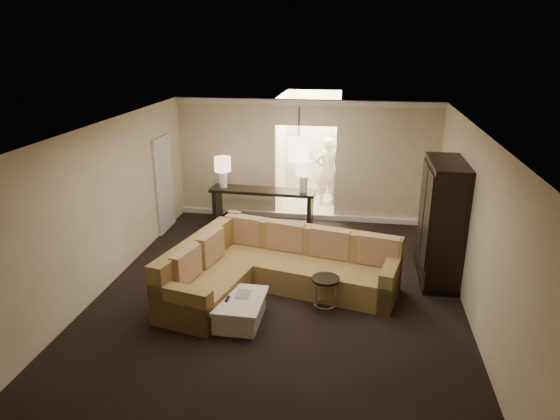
% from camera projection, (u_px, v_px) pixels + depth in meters
% --- Properties ---
extents(ground, '(8.00, 8.00, 0.00)m').
position_uv_depth(ground, '(277.00, 300.00, 8.23)').
color(ground, black).
rests_on(ground, ground).
extents(wall_back, '(6.00, 0.04, 2.80)m').
position_uv_depth(wall_back, '(305.00, 161.00, 11.49)').
color(wall_back, beige).
rests_on(wall_back, ground).
extents(wall_front, '(6.00, 0.04, 2.80)m').
position_uv_depth(wall_front, '(197.00, 393.00, 4.04)').
color(wall_front, beige).
rests_on(wall_front, ground).
extents(wall_left, '(0.04, 8.00, 2.80)m').
position_uv_depth(wall_left, '(98.00, 211.00, 8.21)').
color(wall_left, beige).
rests_on(wall_left, ground).
extents(wall_right, '(0.04, 8.00, 2.80)m').
position_uv_depth(wall_right, '(478.00, 232.00, 7.32)').
color(wall_right, beige).
rests_on(wall_right, ground).
extents(ceiling, '(6.00, 8.00, 0.02)m').
position_uv_depth(ceiling, '(277.00, 132.00, 7.30)').
color(ceiling, white).
rests_on(ceiling, wall_back).
extents(crown_molding, '(6.00, 0.10, 0.12)m').
position_uv_depth(crown_molding, '(306.00, 102.00, 11.00)').
color(crown_molding, white).
rests_on(crown_molding, wall_back).
extents(baseboard, '(6.00, 0.10, 0.12)m').
position_uv_depth(baseboard, '(304.00, 216.00, 11.89)').
color(baseboard, white).
rests_on(baseboard, ground).
extents(side_door, '(0.05, 0.90, 2.10)m').
position_uv_depth(side_door, '(164.00, 184.00, 10.93)').
color(side_door, silver).
rests_on(side_door, ground).
extents(foyer, '(1.44, 2.02, 2.80)m').
position_uv_depth(foyer, '(311.00, 152.00, 12.77)').
color(foyer, silver).
rests_on(foyer, ground).
extents(sectional_sofa, '(3.81, 2.82, 1.00)m').
position_uv_depth(sectional_sofa, '(271.00, 269.00, 8.44)').
color(sectional_sofa, brown).
rests_on(sectional_sofa, ground).
extents(coffee_table, '(0.98, 0.98, 0.41)m').
position_uv_depth(coffee_table, '(232.00, 309.00, 7.58)').
color(coffee_table, silver).
rests_on(coffee_table, ground).
extents(console_table, '(2.37, 0.62, 0.91)m').
position_uv_depth(console_table, '(263.00, 205.00, 11.16)').
color(console_table, black).
rests_on(console_table, ground).
extents(armoire, '(0.64, 1.49, 2.14)m').
position_uv_depth(armoire, '(441.00, 224.00, 8.70)').
color(armoire, black).
rests_on(armoire, ground).
extents(drink_table, '(0.44, 0.44, 0.55)m').
position_uv_depth(drink_table, '(325.00, 287.00, 7.84)').
color(drink_table, black).
rests_on(drink_table, ground).
extents(table_lamp_left, '(0.36, 0.36, 0.69)m').
position_uv_depth(table_lamp_left, '(223.00, 167.00, 11.04)').
color(table_lamp_left, white).
rests_on(table_lamp_left, console_table).
extents(table_lamp_right, '(0.36, 0.36, 0.69)m').
position_uv_depth(table_lamp_right, '(304.00, 171.00, 10.72)').
color(table_lamp_right, white).
rests_on(table_lamp_right, console_table).
extents(pendant_light, '(0.38, 0.38, 1.09)m').
position_uv_depth(pendant_light, '(299.00, 149.00, 10.10)').
color(pendant_light, black).
rests_on(pendant_light, ceiling).
extents(person, '(0.81, 0.66, 1.94)m').
position_uv_depth(person, '(327.00, 168.00, 12.59)').
color(person, silver).
rests_on(person, ground).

